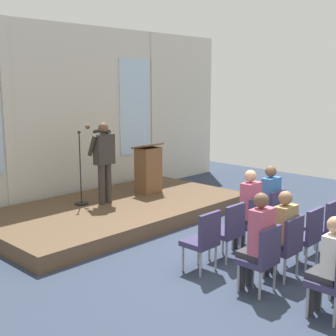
# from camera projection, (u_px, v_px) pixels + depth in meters

# --- Properties ---
(ground_plane) EXTENTS (13.78, 13.78, 0.00)m
(ground_plane) POSITION_uv_depth(u_px,v_px,m) (258.00, 261.00, 7.29)
(ground_plane) COLOR #2D384C
(rear_partition) EXTENTS (10.60, 0.14, 4.13)m
(rear_partition) POSITION_uv_depth(u_px,v_px,m) (66.00, 115.00, 10.52)
(rear_partition) COLOR beige
(rear_partition) RESTS_ON ground
(stage_platform) EXTENTS (5.48, 2.98, 0.29)m
(stage_platform) POSITION_uv_depth(u_px,v_px,m) (117.00, 211.00, 9.65)
(stage_platform) COLOR brown
(stage_platform) RESTS_ON ground
(speaker) EXTENTS (0.51, 0.69, 1.71)m
(speaker) POSITION_uv_depth(u_px,v_px,m) (104.00, 157.00, 9.52)
(speaker) COLOR #332D28
(speaker) RESTS_ON stage_platform
(mic_stand) EXTENTS (0.28, 0.28, 1.56)m
(mic_stand) POSITION_uv_depth(u_px,v_px,m) (81.00, 189.00, 9.54)
(mic_stand) COLOR black
(mic_stand) RESTS_ON stage_platform
(lectern) EXTENTS (0.60, 0.48, 1.16)m
(lectern) POSITION_uv_depth(u_px,v_px,m) (148.00, 169.00, 10.54)
(lectern) COLOR brown
(lectern) RESTS_ON stage_platform
(chair_r0_c0) EXTENTS (0.46, 0.44, 0.94)m
(chair_r0_c0) POSITION_uv_depth(u_px,v_px,m) (204.00, 238.00, 6.77)
(chair_r0_c0) COLOR #99999E
(chair_r0_c0) RESTS_ON ground
(chair_r0_c1) EXTENTS (0.46, 0.44, 0.94)m
(chair_r0_c1) POSITION_uv_depth(u_px,v_px,m) (229.00, 228.00, 7.22)
(chair_r0_c1) COLOR #99999E
(chair_r0_c1) RESTS_ON ground
(chair_r0_c2) EXTENTS (0.46, 0.44, 0.94)m
(chair_r0_c2) POSITION_uv_depth(u_px,v_px,m) (251.00, 220.00, 7.67)
(chair_r0_c2) COLOR #99999E
(chair_r0_c2) RESTS_ON ground
(audience_r0_c2) EXTENTS (0.36, 0.39, 1.38)m
(audience_r0_c2) POSITION_uv_depth(u_px,v_px,m) (248.00, 206.00, 7.68)
(audience_r0_c2) COLOR #2D2D33
(audience_r0_c2) RESTS_ON ground
(chair_r0_c3) EXTENTS (0.46, 0.44, 0.94)m
(chair_r0_c3) POSITION_uv_depth(u_px,v_px,m) (271.00, 212.00, 8.12)
(chair_r0_c3) COLOR #99999E
(chair_r0_c3) RESTS_ON ground
(audience_r0_c3) EXTENTS (0.36, 0.39, 1.37)m
(audience_r0_c3) POSITION_uv_depth(u_px,v_px,m) (268.00, 199.00, 8.13)
(audience_r0_c3) COLOR #2D2D33
(audience_r0_c3) RESTS_ON ground
(chair_r1_c0) EXTENTS (0.46, 0.44, 0.94)m
(chair_r1_c0) POSITION_uv_depth(u_px,v_px,m) (262.00, 255.00, 6.08)
(chair_r1_c0) COLOR #99999E
(chair_r1_c0) RESTS_ON ground
(audience_r1_c0) EXTENTS (0.36, 0.39, 1.38)m
(audience_r1_c0) POSITION_uv_depth(u_px,v_px,m) (258.00, 238.00, 6.09)
(audience_r1_c0) COLOR #2D2D33
(audience_r1_c0) RESTS_ON ground
(chair_r1_c1) EXTENTS (0.46, 0.44, 0.94)m
(chair_r1_c1) POSITION_uv_depth(u_px,v_px,m) (286.00, 244.00, 6.53)
(chair_r1_c1) COLOR #99999E
(chair_r1_c1) RESTS_ON ground
(audience_r1_c1) EXTENTS (0.36, 0.39, 1.30)m
(audience_r1_c1) POSITION_uv_depth(u_px,v_px,m) (282.00, 230.00, 6.55)
(audience_r1_c1) COLOR #2D2D33
(audience_r1_c1) RESTS_ON ground
(chair_r1_c2) EXTENTS (0.46, 0.44, 0.94)m
(chair_r1_c2) POSITION_uv_depth(u_px,v_px,m) (307.00, 233.00, 6.98)
(chair_r1_c2) COLOR #99999E
(chair_r1_c2) RESTS_ON ground
(chair_r1_c3) EXTENTS (0.46, 0.44, 0.94)m
(chair_r1_c3) POSITION_uv_depth(u_px,v_px,m) (326.00, 224.00, 7.43)
(chair_r1_c3) COLOR #99999E
(chair_r1_c3) RESTS_ON ground
(chair_r2_c0) EXTENTS (0.46, 0.44, 0.94)m
(chair_r2_c0) POSITION_uv_depth(u_px,v_px,m) (336.00, 277.00, 5.40)
(chair_r2_c0) COLOR #99999E
(chair_r2_c0) RESTS_ON ground
(audience_r2_c0) EXTENTS (0.36, 0.39, 1.27)m
(audience_r2_c0) POSITION_uv_depth(u_px,v_px,m) (330.00, 261.00, 5.42)
(audience_r2_c0) COLOR #2D2D33
(audience_r2_c0) RESTS_ON ground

